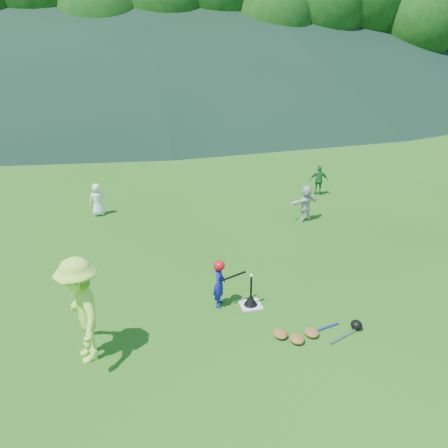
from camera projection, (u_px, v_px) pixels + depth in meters
name	position (u px, v px, depth m)	size (l,w,h in m)	color
ground	(251.00, 305.00, 9.45)	(120.00, 120.00, 0.00)	#214F12
home_plate	(251.00, 305.00, 9.45)	(0.45, 0.45, 0.02)	silver
baseball	(251.00, 275.00, 9.17)	(0.08, 0.08, 0.08)	white
batter_child	(219.00, 284.00, 9.26)	(0.38, 0.25, 1.05)	#151993
adult_coach	(81.00, 311.00, 7.51)	(1.28, 0.74, 1.98)	#B0F748
fielder_a	(97.00, 200.00, 14.23)	(0.52, 0.34, 1.07)	white
fielder_c	(319.00, 180.00, 16.17)	(0.65, 0.27, 1.11)	#227136
fielder_d	(306.00, 203.00, 13.76)	(1.07, 0.34, 1.16)	silver
batting_tee	(251.00, 300.00, 9.40)	(0.30, 0.30, 0.68)	black
batter_gear	(220.00, 266.00, 9.10)	(0.72, 0.31, 0.41)	red
equipment_pile	(312.00, 333.00, 8.45)	(1.80, 0.65, 0.19)	olive
outfield_fence	(149.00, 106.00, 34.35)	(70.07, 0.08, 1.33)	gray
tree_line	(141.00, 6.00, 36.76)	(70.04, 11.40, 14.82)	#382314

